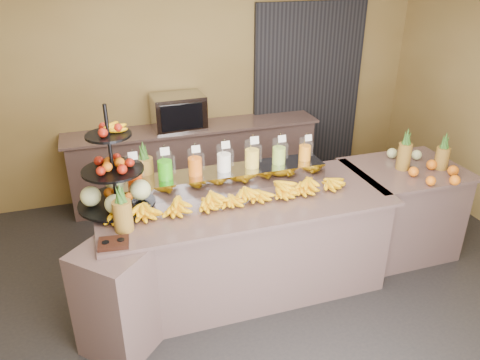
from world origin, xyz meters
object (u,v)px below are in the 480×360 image
banana_heap (229,195)px  fruit_stand (120,183)px  condiment_caddy (114,243)px  right_fruit_pile (428,165)px  oven_warmer (178,112)px  pitcher_tray (224,178)px

banana_heap → fruit_stand: (-0.86, 0.20, 0.15)m
banana_heap → fruit_stand: bearing=166.9°
fruit_stand → condiment_caddy: (-0.12, -0.55, -0.21)m
right_fruit_pile → oven_warmer: oven_warmer is taller
oven_warmer → fruit_stand: bearing=-117.4°
fruit_stand → oven_warmer: (0.83, 1.79, -0.02)m
pitcher_tray → oven_warmer: oven_warmer is taller
pitcher_tray → right_fruit_pile: 1.93m
pitcher_tray → oven_warmer: (-0.08, 1.67, 0.13)m
right_fruit_pile → oven_warmer: bearing=134.6°
pitcher_tray → fruit_stand: size_ratio=2.11×
pitcher_tray → right_fruit_pile: size_ratio=3.77×
fruit_stand → condiment_caddy: fruit_stand is taller
banana_heap → condiment_caddy: size_ratio=9.70×
right_fruit_pile → oven_warmer: 2.82m
banana_heap → pitcher_tray: bearing=80.8°
condiment_caddy → banana_heap: bearing=19.9°
pitcher_tray → condiment_caddy: size_ratio=8.70×
oven_warmer → right_fruit_pile: bearing=-47.9°
pitcher_tray → oven_warmer: bearing=92.6°
banana_heap → right_fruit_pile: right_fruit_pile is taller
banana_heap → right_fruit_pile: bearing=-0.7°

